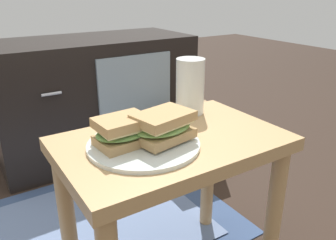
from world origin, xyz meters
TOP-DOWN VIEW (x-y plane):
  - side_table at (0.00, 0.00)m, footprint 0.56×0.36m
  - tv_cabinet at (0.16, 0.95)m, footprint 0.96×0.46m
  - area_rug at (-0.23, 0.35)m, footprint 1.24×0.72m
  - plate at (-0.08, -0.01)m, footprint 0.27×0.27m
  - sandwich_front at (-0.13, 0.01)m, footprint 0.14×0.11m
  - sandwich_back at (-0.04, -0.02)m, footprint 0.16×0.13m
  - beer_glass at (0.14, 0.12)m, footprint 0.08×0.08m
  - paper_bag at (0.43, 0.48)m, footprint 0.24×0.19m

SIDE VIEW (x-z plane):
  - area_rug at x=-0.23m, z-range 0.00..0.01m
  - paper_bag at x=0.43m, z-range -0.01..0.31m
  - tv_cabinet at x=0.16m, z-range 0.00..0.58m
  - side_table at x=0.00m, z-range 0.14..0.60m
  - plate at x=-0.08m, z-range 0.46..0.47m
  - sandwich_front at x=-0.13m, z-range 0.47..0.54m
  - sandwich_back at x=-0.04m, z-range 0.48..0.54m
  - beer_glass at x=0.14m, z-range 0.46..0.62m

